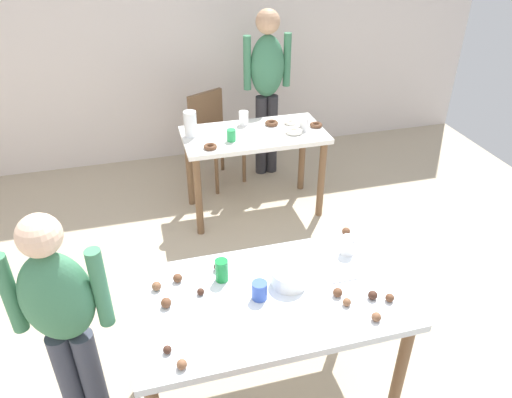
{
  "coord_description": "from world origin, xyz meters",
  "views": [
    {
      "loc": [
        -0.58,
        -1.69,
        2.4
      ],
      "look_at": [
        0.06,
        0.64,
        0.9
      ],
      "focal_mm": 34.02,
      "sensor_mm": 36.0,
      "label": 1
    }
  ],
  "objects": [
    {
      "name": "chair_far_table",
      "position": [
        0.15,
        2.54,
        0.5
      ],
      "size": [
        0.54,
        0.54,
        0.87
      ],
      "color": "brown",
      "rests_on": "ground_plane"
    },
    {
      "name": "mixing_bowl",
      "position": [
        0.07,
        0.05,
        0.79
      ],
      "size": [
        0.18,
        0.18,
        0.08
      ],
      "primitive_type": "cylinder",
      "color": "white",
      "rests_on": "dining_table_near"
    },
    {
      "name": "dining_table_far",
      "position": [
        0.38,
        1.89,
        0.63
      ],
      "size": [
        1.18,
        0.6,
        0.75
      ],
      "color": "white",
      "rests_on": "ground_plane"
    },
    {
      "name": "dining_table_near",
      "position": [
        -0.06,
        0.0,
        0.66
      ],
      "size": [
        1.33,
        0.77,
        0.75
      ],
      "color": "silver",
      "rests_on": "ground_plane"
    },
    {
      "name": "pitcher_far",
      "position": [
        -0.13,
        1.96,
        0.85
      ],
      "size": [
        0.1,
        0.1,
        0.21
      ],
      "primitive_type": "cylinder",
      "color": "white",
      "rests_on": "dining_table_far"
    },
    {
      "name": "cake_ball_4",
      "position": [
        0.43,
        -0.16,
        0.77
      ],
      "size": [
        0.05,
        0.05,
        0.05
      ],
      "primitive_type": "sphere",
      "color": "#3D2319",
      "rests_on": "dining_table_near"
    },
    {
      "name": "donut_far_4",
      "position": [
        0.57,
        2.0,
        0.77
      ],
      "size": [
        0.11,
        0.11,
        0.03
      ],
      "primitive_type": "torus",
      "color": "brown",
      "rests_on": "dining_table_far"
    },
    {
      "name": "cup_far_1",
      "position": [
        0.79,
        1.83,
        0.8
      ],
      "size": [
        0.07,
        0.07,
        0.11
      ],
      "primitive_type": "cylinder",
      "color": "white",
      "rests_on": "dining_table_far"
    },
    {
      "name": "cake_ball_10",
      "position": [
        0.5,
        -0.19,
        0.77
      ],
      "size": [
        0.04,
        0.04,
        0.04
      ],
      "primitive_type": "sphere",
      "color": "brown",
      "rests_on": "dining_table_near"
    },
    {
      "name": "person_girl_near",
      "position": [
        -1.0,
        0.05,
        0.8
      ],
      "size": [
        0.46,
        0.25,
        1.35
      ],
      "color": "#383D4C",
      "rests_on": "ground_plane"
    },
    {
      "name": "fork_near",
      "position": [
        0.35,
        0.0,
        0.75
      ],
      "size": [
        0.17,
        0.02,
        0.01
      ],
      "primitive_type": "cube",
      "color": "silver",
      "rests_on": "dining_table_near"
    },
    {
      "name": "donut_far_1",
      "position": [
        0.73,
        1.98,
        0.77
      ],
      "size": [
        0.1,
        0.1,
        0.03
      ],
      "primitive_type": "torus",
      "color": "white",
      "rests_on": "dining_table_far"
    },
    {
      "name": "donut_far_2",
      "position": [
        0.7,
        1.79,
        0.77
      ],
      "size": [
        0.14,
        0.14,
        0.04
      ],
      "primitive_type": "torus",
      "color": "white",
      "rests_on": "dining_table_far"
    },
    {
      "name": "cake_ball_12",
      "position": [
        0.27,
        -0.09,
        0.77
      ],
      "size": [
        0.05,
        0.05,
        0.05
      ],
      "primitive_type": "sphere",
      "color": "brown",
      "rests_on": "dining_table_near"
    },
    {
      "name": "donut_far_3",
      "position": [
        -0.02,
        1.69,
        0.77
      ],
      "size": [
        0.11,
        0.11,
        0.03
      ],
      "primitive_type": "torus",
      "color": "brown",
      "rests_on": "dining_table_far"
    },
    {
      "name": "cup_far_2",
      "position": [
        0.17,
        1.78,
        0.8
      ],
      "size": [
        0.07,
        0.07,
        0.1
      ],
      "primitive_type": "cylinder",
      "color": "green",
      "rests_on": "dining_table_far"
    },
    {
      "name": "wall_back",
      "position": [
        0.0,
        3.2,
        1.3
      ],
      "size": [
        6.4,
        0.1,
        2.6
      ],
      "primitive_type": "cube",
      "color": "silver",
      "rests_on": "ground_plane"
    },
    {
      "name": "cake_ball_8",
      "position": [
        -0.57,
        -0.22,
        0.77
      ],
      "size": [
        0.04,
        0.04,
        0.04
      ],
      "primitive_type": "sphere",
      "color": "#3D2319",
      "rests_on": "dining_table_near"
    },
    {
      "name": "person_adult_far",
      "position": [
        0.68,
        2.54,
        0.96
      ],
      "size": [
        0.45,
        0.22,
        1.6
      ],
      "color": "#28282D",
      "rests_on": "ground_plane"
    },
    {
      "name": "donut_far_0",
      "position": [
        0.92,
        1.87,
        0.77
      ],
      "size": [
        0.11,
        0.11,
        0.03
      ],
      "primitive_type": "torus",
      "color": "brown",
      "rests_on": "dining_table_far"
    },
    {
      "name": "cake_ball_2",
      "position": [
        -0.54,
        0.05,
        0.78
      ],
      "size": [
        0.05,
        0.05,
        0.05
      ],
      "primitive_type": "sphere",
      "color": "brown",
      "rests_on": "dining_table_near"
    },
    {
      "name": "cake_ball_1",
      "position": [
        -0.37,
        0.09,
        0.77
      ],
      "size": [
        0.04,
        0.04,
        0.04
      ],
      "primitive_type": "sphere",
      "color": "#3D2319",
      "rests_on": "dining_table_near"
    },
    {
      "name": "ground_plane",
      "position": [
        0.0,
        0.0,
        0.0
      ],
      "size": [
        6.4,
        6.4,
        0.0
      ],
      "primitive_type": "plane",
      "color": "tan"
    },
    {
      "name": "cup_far_0",
      "position": [
        0.34,
        2.08,
        0.81
      ],
      "size": [
        0.08,
        0.08,
        0.12
      ],
      "primitive_type": "cylinder",
      "color": "white",
      "rests_on": "dining_table_far"
    },
    {
      "name": "cake_ball_9",
      "position": [
        -0.25,
        0.25,
        0.77
      ],
      "size": [
        0.05,
        0.05,
        0.05
      ],
      "primitive_type": "sphere",
      "color": "#3D2319",
      "rests_on": "dining_table_near"
    },
    {
      "name": "cake_ball_0",
      "position": [
        -0.58,
        0.18,
        0.77
      ],
      "size": [
        0.05,
        0.05,
        0.05
      ],
      "primitive_type": "sphere",
      "color": "brown",
      "rests_on": "dining_table_near"
    },
    {
      "name": "cup_near_1",
      "position": [
        0.46,
        0.21,
        0.8
      ],
      "size": [
        0.07,
        0.07,
        0.1
      ],
      "primitive_type": "cylinder",
      "color": "white",
      "rests_on": "dining_table_near"
    },
    {
      "name": "cake_ball_11",
      "position": [
        -0.52,
        -0.32,
        0.77
      ],
      "size": [
        0.04,
        0.04,
        0.04
      ],
      "primitive_type": "sphere",
      "color": "brown",
      "rests_on": "dining_table_near"
    },
    {
      "name": "cake_ball_7",
      "position": [
        0.52,
        0.36,
        0.77
      ],
      "size": [
        0.05,
        0.05,
        0.05
      ],
      "primitive_type": "sphere",
      "color": "brown",
      "rests_on": "dining_table_near"
    },
    {
      "name": "soda_can",
      "position": [
        -0.25,
        0.17,
        0.81
      ],
      "size": [
        0.07,
        0.07,
        0.12
      ],
      "primitive_type": "cylinder",
      "color": "#198438",
      "rests_on": "dining_table_near"
    },
    {
      "name": "cup_near_0",
      "position": [
        -0.1,
        -0.01,
        0.8
      ],
      "size": [
        0.07,
        0.07,
        0.09
      ],
      "primitive_type": "cylinder",
      "color": "#3351B2",
      "rests_on": "dining_table_near"
    },
    {
      "name": "cake_ball_6",
      "position": [
        0.38,
        -0.29,
        0.77
      ],
      "size": [
        0.04,
        0.04,
        0.04
      ],
      "primitive_type": "sphere",
      "color": "brown",
      "rests_on": "dining_table_near"
    },
    {
      "name": "cake_ball_3",
      "position": [
        0.29,
        -0.16,
        0.77
      ],
      "size": [
        0.04,
        0.04,
        0.04
      ],
      "primitive_type": "sphere",
      "color": "brown",
      "rests_on": "dining_table_near"
    },
    {
      "name": "cake_ball_5",
      "position": [
        -0.47,
        0.22,
        0.77
      ],
      "size": [
        0.05,
        0.05,
        0.05
      ],
      "primitive_type": "sphere",
      "color": "brown",
      "rests_on": "dining_table_near"
    }
  ]
}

